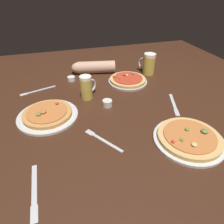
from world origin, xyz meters
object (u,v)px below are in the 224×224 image
Objects in this scene: fork_left at (103,140)px; pizza_plate_side at (128,80)px; pizza_plate_far at (48,114)px; knife_spare at (174,104)px; pizza_plate_near at (189,138)px; beer_mug_dark at (87,87)px; ramekin_butter at (107,103)px; beer_mug_amber at (149,64)px; diner_arm at (92,67)px; fork_spare at (37,91)px; knife_right at (34,191)px; ramekin_sauce at (71,79)px.

pizza_plate_side is at bearing 59.02° from fork_left.
pizza_plate_far is at bearing 132.18° from fork_left.
pizza_plate_far is at bearing 173.19° from knife_spare.
fork_left is at bearing -47.82° from pizza_plate_far.
beer_mug_dark is (-0.37, 0.51, 0.05)m from pizza_plate_near.
pizza_plate_side is 4.87× the size of ramekin_butter.
ramekin_butter is 0.39m from knife_spare.
pizza_plate_near is 2.05× the size of beer_mug_amber.
diner_arm reaches higher than pizza_plate_near.
pizza_plate_near reaches higher than pizza_plate_side.
pizza_plate_near is 1.41× the size of knife_spare.
knife_spare is (0.47, -0.22, -0.07)m from beer_mug_dark.
beer_mug_amber reaches higher than pizza_plate_near.
diner_arm is (-0.20, 0.23, 0.03)m from pizza_plate_side.
knife_spare is at bearing -27.53° from fork_spare.
fork_left is (-0.00, -0.39, -0.07)m from beer_mug_dark.
pizza_plate_near is at bearing 5.95° from knife_right.
knife_spare is (0.70, -0.08, -0.01)m from pizza_plate_far.
pizza_plate_far is 0.33m from ramekin_butter.
pizza_plate_near is 0.95m from fork_spare.
diner_arm is (-0.26, 0.87, 0.03)m from pizza_plate_near.
pizza_plate_far is at bearing -124.86° from diner_arm.
fork_spare is (-0.61, 0.05, -0.01)m from pizza_plate_side.
knife_spare is (-0.04, -0.45, -0.07)m from beer_mug_amber.
knife_right is at bearing -134.92° from beer_mug_amber.
pizza_plate_side is 0.38m from knife_spare.
beer_mug_dark is 0.94× the size of beer_mug_amber.
ramekin_sauce is 0.25m from fork_spare.
diner_arm is at bearing 81.51° from fork_left.
ramekin_butter is at bearing -37.91° from fork_spare.
pizza_plate_near is at bearing -17.22° from fork_left.
beer_mug_amber is 2.77× the size of ramekin_butter.
ramekin_butter is at bearing -130.86° from pizza_plate_side.
ramekin_sauce is (-0.07, 0.27, -0.06)m from beer_mug_dark.
diner_arm reaches higher than fork_left.
ramekin_butter is 0.25× the size of fork_spare.
fork_spare is at bearing -155.92° from diner_arm.
ramekin_sauce is 0.42m from ramekin_butter.
knife_right is (-0.06, -0.44, -0.01)m from pizza_plate_far.
beer_mug_amber reaches higher than ramekin_butter.
pizza_plate_near is 0.63m from beer_mug_dark.
diner_arm reaches higher than pizza_plate_far.
diner_arm is at bearing 106.64° from pizza_plate_near.
pizza_plate_far is 0.44m from knife_right.
fork_spare is (-0.29, 0.57, 0.00)m from fork_left.
diner_arm reaches higher than ramekin_butter.
pizza_plate_side is 0.31m from diner_arm.
knife_spare is (0.76, 0.36, 0.00)m from knife_right.
pizza_plate_far reaches higher than ramekin_sauce.
pizza_plate_near is 1.00× the size of pizza_plate_far.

